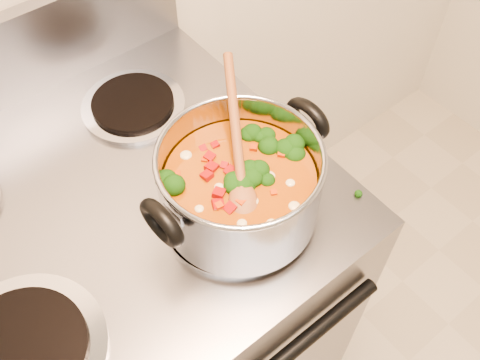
{
  "coord_description": "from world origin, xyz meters",
  "views": [
    {
      "loc": [
        -0.16,
        0.66,
        1.61
      ],
      "look_at": [
        0.12,
        1.01,
        1.01
      ],
      "focal_mm": 40.0,
      "sensor_mm": 36.0,
      "label": 1
    }
  ],
  "objects": [
    {
      "name": "stockpot",
      "position": [
        0.12,
        1.01,
        1.0
      ],
      "size": [
        0.29,
        0.23,
        0.14
      ],
      "rotation": [
        0.0,
        0.0,
        0.06
      ],
      "color": "#A8A8B0",
      "rests_on": "electric_range"
    },
    {
      "name": "wooden_spoon",
      "position": [
        0.13,
        1.02,
        1.03
      ],
      "size": [
        0.16,
        0.23,
        0.1
      ],
      "rotation": [
        0.0,
        0.0,
        1.0
      ],
      "color": "brown",
      "rests_on": "stockpot"
    },
    {
      "name": "electric_range",
      "position": [
        -0.06,
        1.16,
        0.47
      ],
      "size": [
        0.74,
        0.67,
        1.08
      ],
      "color": "gray",
      "rests_on": "ground"
    },
    {
      "name": "cooktop_crumbs",
      "position": [
        0.1,
        1.12,
        0.92
      ],
      "size": [
        0.25,
        0.18,
        0.01
      ],
      "color": "black",
      "rests_on": "electric_range"
    }
  ]
}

